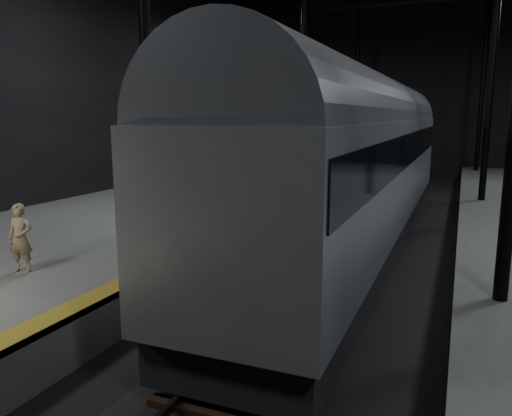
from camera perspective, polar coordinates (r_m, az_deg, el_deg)
The scene contains 6 objects.
ground at distance 14.82m, azimuth 9.97°, elevation -6.74°, with size 44.00×44.00×0.00m, color black.
platform_left at distance 17.79m, azimuth -14.27°, elevation -2.33°, with size 9.00×43.80×1.00m, color #545451.
tactile_strip at distance 15.55m, azimuth -1.67°, elevation -1.93°, with size 0.50×43.80×0.01m, color olive.
track at distance 14.80m, azimuth 9.98°, elevation -6.49°, with size 2.40×43.00×0.24m.
train at distance 16.37m, azimuth 12.01°, elevation 5.92°, with size 3.12×20.85×5.57m.
woman at distance 11.91m, azimuth -25.32°, elevation -3.13°, with size 0.55×0.36×1.51m, color #967E5C.
Camera 1 is at (2.97, -13.85, 4.36)m, focal length 35.00 mm.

